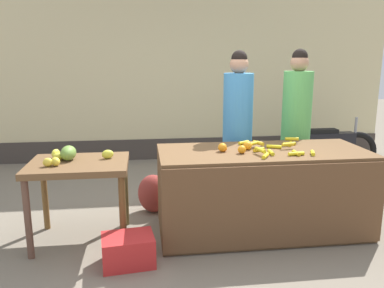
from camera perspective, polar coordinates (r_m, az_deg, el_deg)
ground_plane at (r=4.07m, az=2.58°, el=-12.85°), size 24.00×24.00×0.00m
market_wall_back at (r=6.80m, az=-1.93°, el=12.60°), size 7.38×0.23×3.57m
fruit_stall_counter at (r=4.02m, az=10.29°, el=-6.85°), size 2.08×0.90×0.85m
side_table_wooden at (r=3.82m, az=-16.28°, el=-4.17°), size 0.92×0.72×0.79m
banana_bunch_pile at (r=3.93m, az=12.32°, el=-0.50°), size 0.66×0.70×0.07m
orange_pile at (r=3.81m, az=6.34°, el=-0.51°), size 0.35×0.23×0.09m
mango_papaya_pile at (r=3.85m, az=-17.79°, el=-1.50°), size 0.62×0.41×0.14m
vendor_woman_blue_shirt at (r=4.52m, az=6.70°, el=1.98°), size 0.34×0.34×1.83m
vendor_woman_green_shirt at (r=4.77m, az=15.02°, el=2.31°), size 0.34×0.34×1.85m
parked_motorcycle at (r=6.23m, az=19.31°, el=-0.64°), size 1.60×0.18×0.88m
produce_crate at (r=3.50m, az=-9.38°, el=-15.16°), size 0.48×0.37×0.26m
produce_sack at (r=4.51m, az=-5.72°, el=-7.26°), size 0.45×0.42×0.44m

